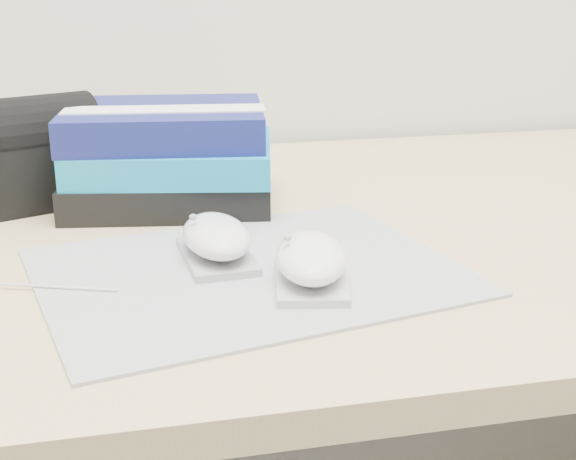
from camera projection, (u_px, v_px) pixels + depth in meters
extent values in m
cube|color=tan|center=(326.00, 230.00, 0.93)|extent=(1.60, 0.80, 0.03)
cube|color=tan|center=(266.00, 360.00, 1.40)|extent=(1.52, 0.03, 0.35)
cube|color=gray|center=(248.00, 272.00, 0.76)|extent=(0.44, 0.37, 0.00)
cube|color=#9B9B9E|center=(217.00, 256.00, 0.79)|extent=(0.07, 0.12, 0.01)
ellipsoid|color=white|center=(216.00, 236.00, 0.78)|extent=(0.07, 0.12, 0.03)
ellipsoid|color=gray|center=(193.00, 217.00, 0.77)|extent=(0.01, 0.01, 0.01)
cube|color=#AEAFB1|center=(311.00, 279.00, 0.73)|extent=(0.08, 0.13, 0.01)
ellipsoid|color=white|center=(311.00, 257.00, 0.73)|extent=(0.08, 0.13, 0.03)
ellipsoid|color=#9B9B9E|center=(287.00, 238.00, 0.72)|extent=(0.01, 0.01, 0.01)
cylinder|color=silver|center=(5.00, 284.00, 0.73)|extent=(0.20, 0.08, 0.00)
cube|color=black|center=(170.00, 187.00, 0.98)|extent=(0.27, 0.23, 0.04)
cube|color=#1189B9|center=(173.00, 157.00, 0.97)|extent=(0.27, 0.23, 0.04)
cube|color=navy|center=(164.00, 124.00, 0.96)|extent=(0.26, 0.21, 0.04)
cube|color=white|center=(165.00, 109.00, 0.93)|extent=(0.24, 0.08, 0.00)
cube|color=black|center=(38.00, 172.00, 0.97)|extent=(0.16, 0.14, 0.08)
cylinder|color=black|center=(35.00, 136.00, 0.96)|extent=(0.16, 0.14, 0.10)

